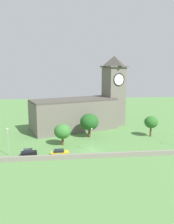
{
  "coord_description": "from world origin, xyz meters",
  "views": [
    {
      "loc": [
        -8.1,
        -62.16,
        22.76
      ],
      "look_at": [
        -0.01,
        9.25,
        9.2
      ],
      "focal_mm": 37.58,
      "sensor_mm": 36.0,
      "label": 1
    }
  ],
  "objects": [
    {
      "name": "streetlamp_west_mid",
      "position": [
        0.13,
        -0.92,
        4.47
      ],
      "size": [
        0.44,
        0.44,
        6.65
      ],
      "color": "#9EA0A5",
      "rests_on": "ground"
    },
    {
      "name": "ground_plane",
      "position": [
        0.0,
        15.0,
        0.0
      ],
      "size": [
        200.0,
        200.0,
        0.0
      ],
      "primitive_type": "plane",
      "color": "#517F42"
    },
    {
      "name": "church",
      "position": [
        0.56,
        24.78,
        7.72
      ],
      "size": [
        38.26,
        22.4,
        27.38
      ],
      "color": "#666056",
      "rests_on": "ground"
    },
    {
      "name": "tree_riverside_east",
      "position": [
        21.76,
        11.12,
        4.91
      ],
      "size": [
        4.48,
        4.48,
        6.98
      ],
      "color": "brown",
      "rests_on": "ground"
    },
    {
      "name": "car_black",
      "position": [
        -16.75,
        -2.44,
        0.93
      ],
      "size": [
        4.3,
        2.46,
        1.84
      ],
      "color": "black",
      "rests_on": "ground"
    },
    {
      "name": "car_yellow",
      "position": [
        -8.68,
        -3.2,
        0.85
      ],
      "size": [
        4.72,
        2.41,
        1.67
      ],
      "color": "gold",
      "rests_on": "ground"
    },
    {
      "name": "quay_barrier",
      "position": [
        0.0,
        -5.89,
        0.63
      ],
      "size": [
        58.04,
        0.7,
        1.27
      ],
      "primitive_type": "cube",
      "color": "gray",
      "rests_on": "ground"
    },
    {
      "name": "streetlamp_west_end",
      "position": [
        -21.99,
        -1.53,
        4.93
      ],
      "size": [
        0.44,
        0.44,
        7.45
      ],
      "color": "#9EA0A5",
      "rests_on": "ground"
    },
    {
      "name": "tree_churchyard",
      "position": [
        -7.79,
        5.49,
        4.2
      ],
      "size": [
        4.99,
        4.99,
        6.48
      ],
      "color": "brown",
      "rests_on": "ground"
    },
    {
      "name": "tree_riverside_west",
      "position": [
        1.15,
        12.6,
        5.17
      ],
      "size": [
        6.13,
        6.13,
        7.97
      ],
      "color": "brown",
      "rests_on": "ground"
    }
  ]
}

